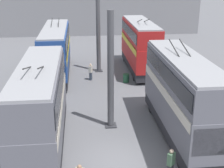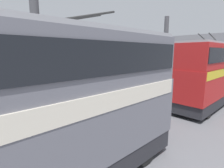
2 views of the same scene
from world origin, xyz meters
name	(u,v)px [view 2 (image 2 of 2)]	position (x,y,z in m)	size (l,w,h in m)	color
depot_back_wall	(222,56)	(35.92, 0.00, 3.87)	(0.50, 36.00, 7.74)	gray
support_column_near	(39,65)	(4.09, 0.00, 3.79)	(0.77, 0.77, 7.82)	#4C4C51
support_column_far	(165,59)	(16.59, 0.00, 3.79)	(0.77, 0.77, 7.82)	#4C4C51
bus_left_near	(42,106)	(2.44, -4.33, 2.95)	(10.23, 2.54, 5.80)	black
bus_left_far	(211,71)	(16.49, -4.33, 2.94)	(9.87, 2.54, 5.78)	black
bus_right_far	(128,67)	(15.94, 4.33, 2.71)	(11.34, 2.54, 5.40)	black
person_aisle_midway	(139,90)	(13.81, 0.96, 0.88)	(0.48, 0.40, 1.66)	#384251
oil_drum	(165,104)	(12.82, -2.36, 0.41)	(0.61, 0.61, 0.82)	#235638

